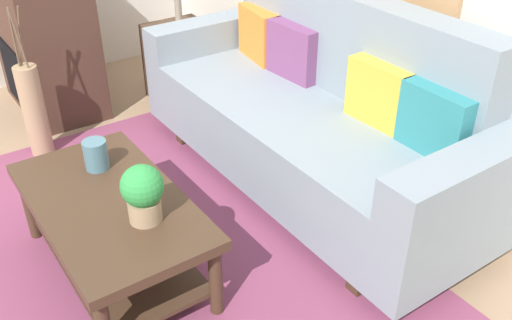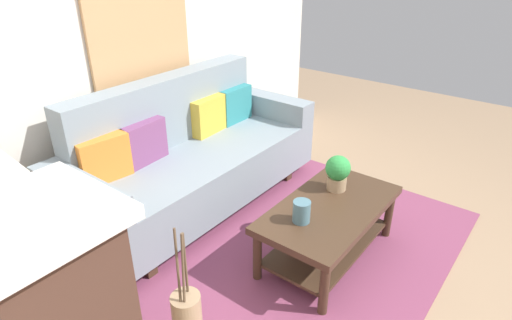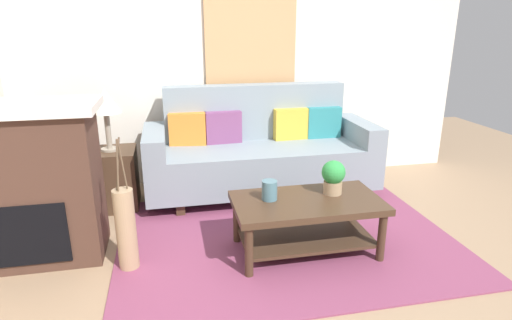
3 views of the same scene
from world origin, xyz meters
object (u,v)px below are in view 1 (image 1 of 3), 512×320
Objects in this scene: potted_plant_tabletop at (143,192)px; fireplace at (43,29)px; couch at (313,117)px; tabletop_vase at (96,155)px; throw_pillow_orange at (259,34)px; throw_pillow_plum at (294,51)px; throw_pillow_mustard at (380,94)px; floor_vase at (34,112)px; coffee_table at (112,220)px; side_table at (182,63)px; throw_pillow_teal at (435,121)px.

fireplace is at bearing 172.97° from potted_plant_tabletop.
couch is 15.42× the size of tabletop_vase.
throw_pillow_orange is 1.00× the size of throw_pillow_plum.
throw_pillow_mustard is 2.10m from floor_vase.
tabletop_vase is (-0.55, -1.31, -0.18)m from throw_pillow_mustard.
potted_plant_tabletop is at bearing -62.95° from throw_pillow_plum.
throw_pillow_mustard is at bearing 78.77° from coffee_table.
throw_pillow_orange is 1.06m from throw_pillow_mustard.
throw_pillow_mustard reaches higher than floor_vase.
couch is 1.95× the size of fireplace.
side_table is at bearing 141.96° from coffee_table.
throw_pillow_plum is at bearing 180.00° from throw_pillow_mustard.
throw_pillow_mustard is at bearing 19.53° from couch.
side_table is at bearing -177.45° from couch.
fireplace is (-2.22, -1.03, -0.09)m from throw_pillow_mustard.
floor_vase reaches higher than tabletop_vase.
couch reaches higher than throw_pillow_mustard.
tabletop_vase is (-0.90, -1.31, -0.18)m from throw_pillow_teal.
potted_plant_tabletop reaches higher than coffee_table.
floor_vase is (-1.31, 0.04, -0.01)m from coffee_table.
throw_pillow_plum is 1.00× the size of throw_pillow_mustard.
couch is at bearing -160.47° from throw_pillow_mustard.
throw_pillow_mustard is at bearing 40.20° from floor_vase.
potted_plant_tabletop is (0.23, 0.08, 0.26)m from coffee_table.
tabletop_vase is (0.16, -1.31, -0.18)m from throw_pillow_plum.
throw_pillow_mustard is at bearing 6.05° from side_table.
throw_pillow_orange is 0.64× the size of side_table.
floor_vase reaches higher than coffee_table.
floor_vase is at bearing 178.33° from coffee_table.
tabletop_vase is 0.24× the size of floor_vase.
tabletop_vase is at bearing -178.25° from potted_plant_tabletop.
throw_pillow_orange is at bearing 14.65° from side_table.
tabletop_vase is at bearing -124.47° from throw_pillow_teal.
coffee_table is 2.00m from fireplace.
tabletop_vase is (-0.19, -1.18, 0.07)m from couch.
fireplace is (-1.87, -0.90, 0.16)m from couch.
side_table is at bearing -173.95° from throw_pillow_mustard.
throw_pillow_orange is 1.37× the size of potted_plant_tabletop.
tabletop_vase is 1.69m from side_table.
coffee_table is (-0.27, -1.37, -0.37)m from throw_pillow_mustard.
side_table is 0.93× the size of floor_vase.
throw_pillow_plum is 1.37× the size of potted_plant_tabletop.
couch is at bearing 80.78° from tabletop_vase.
throw_pillow_plum is (0.35, 0.00, 0.00)m from throw_pillow_orange.
potted_plant_tabletop is (0.50, 0.02, 0.07)m from tabletop_vase.
coffee_table is at bearing -86.28° from couch.
coffee_table is 7.50× the size of tabletop_vase.
tabletop_vase is 0.56× the size of potted_plant_tabletop.
potted_plant_tabletop reaches higher than tabletop_vase.
throw_pillow_plum is 0.33× the size of coffee_table.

